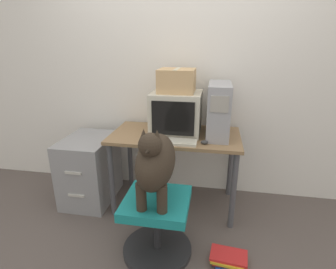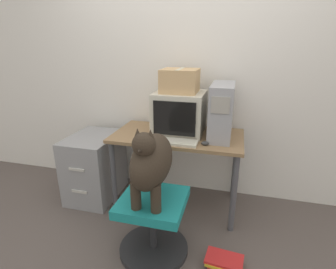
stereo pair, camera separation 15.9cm
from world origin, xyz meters
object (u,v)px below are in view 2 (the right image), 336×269
Objects in this scene: pc_tower at (222,111)px; book_stack_floor at (224,262)px; office_chair at (153,223)px; cardboard_box at (180,81)px; dog at (151,161)px; keyboard at (173,142)px; crt_monitor at (180,113)px; filing_cabinet at (95,166)px.

pc_tower reaches higher than book_stack_floor.
cardboard_box is at bearing 87.28° from office_chair.
dog is at bearing 178.77° from book_stack_floor.
dog reaches higher than office_chair.
office_chair is 1.23m from cardboard_box.
dog is 2.04× the size of book_stack_floor.
office_chair is 0.52m from dog.
dog is 1.81× the size of cardboard_box.
pc_tower is at bearing 99.95° from book_stack_floor.
pc_tower reaches higher than keyboard.
office_chair is 0.93× the size of dog.
dog is at bearing -90.00° from office_chair.
keyboard is at bearing -87.79° from crt_monitor.
crt_monitor is 0.84× the size of office_chair.
office_chair is 1.05m from filing_cabinet.
crt_monitor reaches higher than filing_cabinet.
keyboard is 1.27× the size of cardboard_box.
dog is 0.88m from cardboard_box.
keyboard is at bearing -87.82° from cardboard_box.
office_chair reaches higher than book_stack_floor.
cardboard_box is at bearing 92.18° from keyboard.
pc_tower reaches higher than dog.
keyboard is 1.43× the size of book_stack_floor.
dog is at bearing -120.01° from pc_tower.
cardboard_box is 1.13× the size of book_stack_floor.
cardboard_box is (0.04, 0.74, 0.97)m from office_chair.
pc_tower is at bearing 59.57° from office_chair.
book_stack_floor is (0.51, -0.76, -0.90)m from crt_monitor.
cardboard_box is at bearing 90.00° from crt_monitor.
crt_monitor is 1.12× the size of keyboard.
keyboard is at bearing -11.32° from filing_cabinet.
crt_monitor is at bearing 123.73° from book_stack_floor.
cardboard_box is at bearing 8.07° from filing_cabinet.
cardboard_box is at bearing 174.82° from pc_tower.
pc_tower is 1.10m from office_chair.
pc_tower is 0.90× the size of office_chair.
filing_cabinet is at bearing 142.94° from dog.
book_stack_floor is at bearing -56.27° from crt_monitor.
dog is at bearing -92.68° from cardboard_box.
keyboard is 0.46m from dog.
office_chair is at bearing 177.52° from book_stack_floor.
keyboard reaches higher than office_chair.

